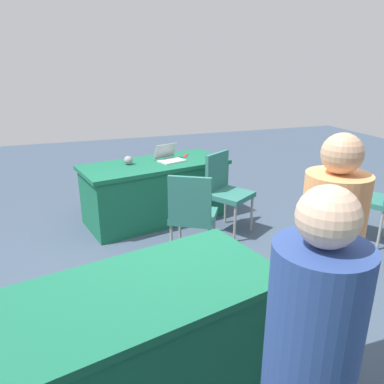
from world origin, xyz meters
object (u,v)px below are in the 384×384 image
object	(u,v)px
chair_tucked_left	(226,188)
person_attendee_browsing	(308,367)
laptop_silver	(170,158)
chair_tucked_right	(192,212)
table_mid_left	(139,343)
yarn_ball	(128,160)
table_foreground	(156,191)
scissors_red	(186,156)
chair_aisle	(377,195)
person_attendee_standing	(328,260)

from	to	relation	value
chair_tucked_left	person_attendee_browsing	bearing A→B (deg)	39.13
laptop_silver	chair_tucked_left	bearing A→B (deg)	106.89
person_attendee_browsing	laptop_silver	bearing A→B (deg)	98.62
chair_tucked_right	person_attendee_browsing	size ratio (longest dim) A/B	0.59
table_mid_left	laptop_silver	xyz separation A→B (m)	(-0.96, -2.68, 0.42)
table_mid_left	person_attendee_browsing	xyz separation A→B (m)	(-0.48, 0.90, 0.50)
laptop_silver	yarn_ball	xyz separation A→B (m)	(0.53, 0.01, 0.01)
table_foreground	scissors_red	size ratio (longest dim) A/B	10.83
chair_aisle	person_attendee_browsing	bearing A→B (deg)	-172.92
chair_aisle	yarn_ball	distance (m)	2.91
table_foreground	chair_tucked_right	world-z (taller)	chair_tucked_right
person_attendee_standing	laptop_silver	bearing A→B (deg)	-26.93
person_attendee_browsing	scissors_red	size ratio (longest dim) A/B	8.87
chair_tucked_right	person_attendee_standing	bearing A→B (deg)	-53.04
table_foreground	laptop_silver	world-z (taller)	laptop_silver
chair_tucked_left	person_attendee_standing	world-z (taller)	person_attendee_standing
chair_tucked_right	table_mid_left	bearing A→B (deg)	-89.50
laptop_silver	scissors_red	world-z (taller)	laptop_silver
table_mid_left	table_foreground	bearing A→B (deg)	-105.91
chair_tucked_right	scissors_red	bearing A→B (deg)	104.79
chair_tucked_left	scissors_red	size ratio (longest dim) A/B	5.30
chair_tucked_right	chair_aisle	bearing A→B (deg)	23.82
scissors_red	table_foreground	bearing A→B (deg)	-38.68
chair_aisle	yarn_ball	bearing A→B (deg)	116.03
chair_tucked_left	scissors_red	distance (m)	0.89
chair_aisle	laptop_silver	bearing A→B (deg)	109.61
yarn_ball	chair_aisle	bearing A→B (deg)	149.65
table_foreground	chair_aisle	world-z (taller)	chair_aisle
table_mid_left	chair_aisle	xyz separation A→B (m)	(-2.93, -1.21, 0.18)
chair_tucked_left	laptop_silver	bearing A→B (deg)	-85.83
table_mid_left	chair_tucked_left	distance (m)	2.49
chair_tucked_right	person_attendee_standing	xyz separation A→B (m)	(-0.20, 1.75, 0.36)
person_attendee_browsing	chair_tucked_left	bearing A→B (deg)	87.83
table_mid_left	chair_tucked_left	size ratio (longest dim) A/B	1.93
table_mid_left	yarn_ball	xyz separation A→B (m)	(-0.43, -2.67, 0.43)
yarn_ball	chair_tucked_right	bearing A→B (deg)	108.54
table_foreground	chair_aisle	xyz separation A→B (m)	(-2.18, 1.44, 0.18)
scissors_red	person_attendee_standing	bearing A→B (deg)	24.31
yarn_ball	table_mid_left	bearing A→B (deg)	80.84
chair_tucked_right	person_attendee_browsing	distance (m)	2.41
table_mid_left	person_attendee_standing	size ratio (longest dim) A/B	1.13
yarn_ball	scissors_red	bearing A→B (deg)	-167.04
person_attendee_standing	person_attendee_browsing	bearing A→B (deg)	108.90
chair_tucked_left	laptop_silver	xyz separation A→B (m)	(0.49, -0.66, 0.25)
chair_tucked_left	scissors_red	bearing A→B (deg)	-107.80
chair_tucked_left	chair_tucked_right	bearing A→B (deg)	10.13
table_foreground	laptop_silver	xyz separation A→B (m)	(-0.21, -0.03, 0.42)
chair_tucked_left	chair_aisle	distance (m)	1.68
table_mid_left	scissors_red	xyz separation A→B (m)	(-1.23, -2.86, 0.38)
table_foreground	scissors_red	world-z (taller)	scissors_red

